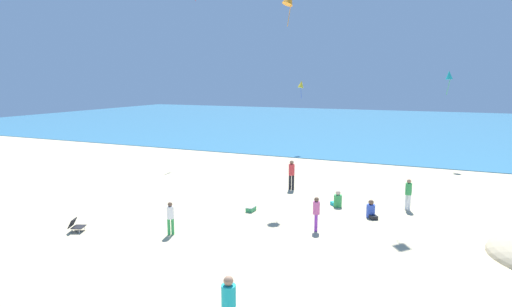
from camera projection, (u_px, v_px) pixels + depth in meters
name	position (u px, v px, depth m)	size (l,w,h in m)	color
ground_plane	(267.00, 202.00, 21.99)	(120.00, 120.00, 0.00)	#C6B58C
ocean_water	(380.00, 124.00, 60.61)	(120.00, 60.00, 0.05)	teal
beach_chair_far_right	(76.00, 225.00, 17.73)	(0.73, 0.70, 0.55)	black
cooler_box	(251.00, 209.00, 20.50)	(0.35, 0.57, 0.24)	#339956
person_0	(337.00, 201.00, 21.22)	(0.72, 0.71, 0.83)	green
person_1	(170.00, 216.00, 17.26)	(0.39, 0.39, 1.37)	green
person_2	(371.00, 211.00, 19.53)	(0.66, 0.74, 0.83)	blue
person_4	(229.00, 305.00, 10.01)	(0.48, 0.48, 1.73)	#19ADB2
person_5	(316.00, 211.00, 17.73)	(0.34, 0.34, 1.45)	purple
person_6	(292.00, 173.00, 24.42)	(0.38, 0.38, 1.71)	black
person_7	(408.00, 192.00, 20.58)	(0.43, 0.43, 1.53)	white
kite_yellow	(301.00, 84.00, 36.90)	(0.76, 0.78, 1.56)	yellow
kite_teal	(449.00, 75.00, 30.95)	(0.71, 0.70, 1.73)	#1EADAD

